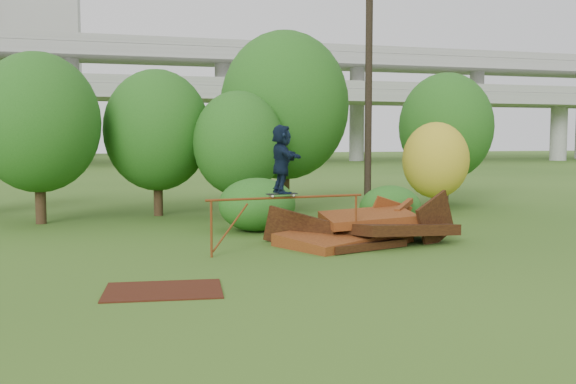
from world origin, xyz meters
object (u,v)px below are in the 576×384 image
object	(u,v)px
scrap_pile	(365,231)
flat_plate	(163,290)
skater	(282,159)
utility_pole	(369,81)

from	to	relation	value
scrap_pile	flat_plate	distance (m)	7.39
scrap_pile	flat_plate	bearing A→B (deg)	-144.94
scrap_pile	skater	distance (m)	3.47
flat_plate	utility_pole	xyz separation A→B (m)	(8.95, 10.95, 5.22)
utility_pole	scrap_pile	bearing A→B (deg)	-113.45
scrap_pile	skater	world-z (taller)	skater
skater	utility_pole	xyz separation A→B (m)	(5.58, 7.47, 2.78)
scrap_pile	flat_plate	size ratio (longest dim) A/B	2.43
flat_plate	utility_pole	world-z (taller)	utility_pole
utility_pole	flat_plate	bearing A→B (deg)	-129.26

